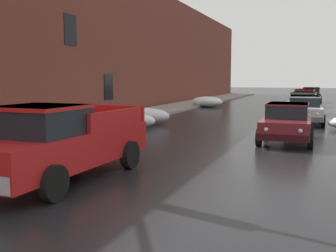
% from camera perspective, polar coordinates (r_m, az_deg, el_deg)
% --- Properties ---
extents(left_sidewalk_slab, '(3.23, 80.00, 0.15)m').
position_cam_1_polar(left_sidewalk_slab, '(21.63, -8.63, 0.72)').
color(left_sidewalk_slab, gray).
rests_on(left_sidewalk_slab, ground).
extents(brick_townhouse_facade, '(0.63, 80.00, 9.29)m').
position_cam_1_polar(brick_townhouse_facade, '(22.73, -13.62, 12.45)').
color(brick_townhouse_facade, brown).
rests_on(brick_townhouse_facade, ground).
extents(snow_bank_near_corner_left, '(2.56, 1.47, 0.85)m').
position_cam_1_polar(snow_bank_near_corner_left, '(32.69, 5.55, 3.41)').
color(snow_bank_near_corner_left, white).
rests_on(snow_bank_near_corner_left, ground).
extents(snow_bank_mid_block_left, '(2.75, 1.18, 0.83)m').
position_cam_1_polar(snow_bank_mid_block_left, '(20.68, -3.34, 1.44)').
color(snow_bank_mid_block_left, white).
rests_on(snow_bank_mid_block_left, ground).
extents(snow_bank_along_right_kerb, '(2.22, 0.91, 0.69)m').
position_cam_1_polar(snow_bank_along_right_kerb, '(19.12, -4.93, 0.75)').
color(snow_bank_along_right_kerb, white).
rests_on(snow_bank_along_right_kerb, ground).
extents(pickup_truck_red_approaching_near_lane, '(2.23, 5.26, 1.76)m').
position_cam_1_polar(pickup_truck_red_approaching_near_lane, '(9.57, -15.16, -2.19)').
color(pickup_truck_red_approaching_near_lane, red).
rests_on(pickup_truck_red_approaching_near_lane, ground).
extents(sedan_maroon_parked_kerbside_close, '(1.89, 3.91, 1.42)m').
position_cam_1_polar(sedan_maroon_parked_kerbside_close, '(15.35, 16.48, 0.59)').
color(sedan_maroon_parked_kerbside_close, maroon).
rests_on(sedan_maroon_parked_kerbside_close, ground).
extents(sedan_silver_parked_kerbside_mid, '(2.05, 4.39, 1.42)m').
position_cam_1_polar(sedan_silver_parked_kerbside_mid, '(21.96, 18.70, 2.31)').
color(sedan_silver_parked_kerbside_mid, '#B7B7BC').
rests_on(sedan_silver_parked_kerbside_mid, ground).
extents(sedan_grey_parked_far_down_block, '(2.05, 3.95, 1.42)m').
position_cam_1_polar(sedan_grey_parked_far_down_block, '(27.49, 18.57, 3.15)').
color(sedan_grey_parked_far_down_block, slate).
rests_on(sedan_grey_parked_far_down_block, ground).
extents(sedan_red_queued_behind_truck, '(2.00, 4.11, 1.42)m').
position_cam_1_polar(sedan_red_queued_behind_truck, '(34.79, 18.71, 3.84)').
color(sedan_red_queued_behind_truck, red).
rests_on(sedan_red_queued_behind_truck, ground).
extents(sedan_black_at_far_intersection, '(1.94, 4.24, 1.42)m').
position_cam_1_polar(sedan_black_at_far_intersection, '(41.43, 19.59, 4.23)').
color(sedan_black_at_far_intersection, black).
rests_on(sedan_black_at_far_intersection, ground).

